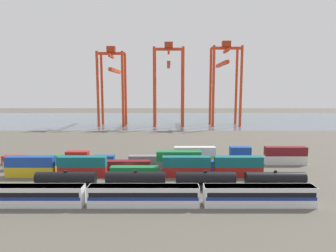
% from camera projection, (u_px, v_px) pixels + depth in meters
% --- Properties ---
extents(ground_plane, '(420.00, 420.00, 0.00)m').
position_uv_depth(ground_plane, '(143.00, 144.00, 116.19)').
color(ground_plane, '#5B564C').
extents(harbour_water, '(400.00, 110.00, 0.01)m').
position_uv_depth(harbour_water, '(154.00, 119.00, 206.81)').
color(harbour_water, slate).
rests_on(harbour_water, ground_plane).
extents(passenger_train, '(65.03, 3.14, 3.90)m').
position_uv_depth(passenger_train, '(145.00, 195.00, 54.89)').
color(passenger_train, silver).
rests_on(passenger_train, ground_plane).
extents(freight_tank_row, '(59.77, 2.70, 4.16)m').
position_uv_depth(freight_tank_row, '(172.00, 180.00, 64.13)').
color(freight_tank_row, '#232326').
rests_on(freight_tank_row, ground_plane).
extents(shipping_container_1, '(12.10, 2.44, 2.60)m').
position_uv_depth(shipping_container_1, '(32.00, 171.00, 73.22)').
color(shipping_container_1, gold).
rests_on(shipping_container_1, ground_plane).
extents(shipping_container_2, '(12.10, 2.44, 2.60)m').
position_uv_depth(shipping_container_2, '(31.00, 161.00, 72.88)').
color(shipping_container_2, '#1C4299').
rests_on(shipping_container_2, shipping_container_1).
extents(shipping_container_3, '(12.10, 2.44, 2.60)m').
position_uv_depth(shipping_container_3, '(84.00, 171.00, 73.17)').
color(shipping_container_3, '#AD211C').
rests_on(shipping_container_3, ground_plane).
extents(shipping_container_4, '(12.10, 2.44, 2.60)m').
position_uv_depth(shipping_container_4, '(83.00, 161.00, 72.84)').
color(shipping_container_4, '#146066').
rests_on(shipping_container_4, shipping_container_3).
extents(shipping_container_5, '(12.10, 2.44, 2.60)m').
position_uv_depth(shipping_container_5, '(136.00, 171.00, 73.12)').
color(shipping_container_5, '#197538').
rests_on(shipping_container_5, ground_plane).
extents(shipping_container_6, '(12.10, 2.44, 2.60)m').
position_uv_depth(shipping_container_6, '(187.00, 171.00, 73.07)').
color(shipping_container_6, '#AD211C').
rests_on(shipping_container_6, ground_plane).
extents(shipping_container_7, '(12.10, 2.44, 2.60)m').
position_uv_depth(shipping_container_7, '(187.00, 162.00, 72.74)').
color(shipping_container_7, '#146066').
rests_on(shipping_container_7, shipping_container_6).
extents(shipping_container_8, '(12.10, 2.44, 2.60)m').
position_uv_depth(shipping_container_8, '(239.00, 172.00, 73.02)').
color(shipping_container_8, '#AD211C').
rests_on(shipping_container_8, ground_plane).
extents(shipping_container_9, '(12.10, 2.44, 2.60)m').
position_uv_depth(shipping_container_9, '(240.00, 162.00, 72.69)').
color(shipping_container_9, '#146066').
rests_on(shipping_container_9, shipping_container_8).
extents(shipping_container_10, '(12.10, 2.44, 2.60)m').
position_uv_depth(shipping_container_10, '(29.00, 165.00, 79.18)').
color(shipping_container_10, silver).
rests_on(shipping_container_10, ground_plane).
extents(shipping_container_11, '(6.04, 2.44, 2.60)m').
position_uv_depth(shipping_container_11, '(79.00, 165.00, 79.13)').
color(shipping_container_11, '#146066').
rests_on(shipping_container_11, ground_plane).
extents(shipping_container_12, '(6.04, 2.44, 2.60)m').
position_uv_depth(shipping_container_12, '(79.00, 156.00, 78.79)').
color(shipping_container_12, '#AD211C').
rests_on(shipping_container_12, shipping_container_11).
extents(shipping_container_13, '(12.10, 2.44, 2.60)m').
position_uv_depth(shipping_container_13, '(129.00, 165.00, 79.08)').
color(shipping_container_13, maroon).
rests_on(shipping_container_13, ground_plane).
extents(shipping_container_14, '(12.10, 2.44, 2.60)m').
position_uv_depth(shipping_container_14, '(180.00, 165.00, 79.03)').
color(shipping_container_14, slate).
rests_on(shipping_container_14, ground_plane).
extents(shipping_container_15, '(12.10, 2.44, 2.60)m').
position_uv_depth(shipping_container_15, '(180.00, 156.00, 78.69)').
color(shipping_container_15, '#197538').
rests_on(shipping_container_15, shipping_container_14).
extents(shipping_container_16, '(12.10, 2.44, 2.60)m').
position_uv_depth(shipping_container_16, '(230.00, 165.00, 78.97)').
color(shipping_container_16, '#1C4299').
rests_on(shipping_container_16, ground_plane).
extents(shipping_container_17, '(6.04, 2.44, 2.60)m').
position_uv_depth(shipping_container_17, '(15.00, 160.00, 85.15)').
color(shipping_container_17, '#AD211C').
rests_on(shipping_container_17, ground_plane).
extents(shipping_container_18, '(6.04, 2.44, 2.60)m').
position_uv_depth(shipping_container_18, '(60.00, 160.00, 85.10)').
color(shipping_container_18, '#197538').
rests_on(shipping_container_18, ground_plane).
extents(shipping_container_19, '(6.04, 2.44, 2.60)m').
position_uv_depth(shipping_container_19, '(105.00, 160.00, 85.05)').
color(shipping_container_19, '#1C4299').
rests_on(shipping_container_19, ground_plane).
extents(shipping_container_20, '(12.10, 2.44, 2.60)m').
position_uv_depth(shipping_container_20, '(150.00, 160.00, 85.00)').
color(shipping_container_20, slate).
rests_on(shipping_container_20, ground_plane).
extents(shipping_container_21, '(12.10, 2.44, 2.60)m').
position_uv_depth(shipping_container_21, '(196.00, 160.00, 84.95)').
color(shipping_container_21, gold).
rests_on(shipping_container_21, ground_plane).
extents(shipping_container_22, '(12.10, 2.44, 2.60)m').
position_uv_depth(shipping_container_22, '(196.00, 151.00, 84.61)').
color(shipping_container_22, silver).
rests_on(shipping_container_22, shipping_container_21).
extents(shipping_container_23, '(6.04, 2.44, 2.60)m').
position_uv_depth(shipping_container_23, '(241.00, 160.00, 84.90)').
color(shipping_container_23, silver).
rests_on(shipping_container_23, ground_plane).
extents(shipping_container_24, '(6.04, 2.44, 2.60)m').
position_uv_depth(shipping_container_24, '(241.00, 151.00, 84.56)').
color(shipping_container_24, '#1C4299').
rests_on(shipping_container_24, shipping_container_23).
extents(shipping_container_25, '(12.10, 2.44, 2.60)m').
position_uv_depth(shipping_container_25, '(286.00, 160.00, 84.85)').
color(shipping_container_25, silver).
rests_on(shipping_container_25, ground_plane).
extents(shipping_container_26, '(12.10, 2.44, 2.60)m').
position_uv_depth(shipping_container_26, '(287.00, 151.00, 84.51)').
color(shipping_container_26, maroon).
rests_on(shipping_container_26, shipping_container_25).
extents(gantry_crane_west, '(16.01, 33.45, 46.47)m').
position_uv_depth(gantry_crane_west, '(114.00, 79.00, 172.91)').
color(gantry_crane_west, red).
rests_on(gantry_crane_west, ground_plane).
extents(gantry_crane_central, '(18.20, 35.60, 48.92)m').
position_uv_depth(gantry_crane_central, '(170.00, 75.00, 172.80)').
color(gantry_crane_central, red).
rests_on(gantry_crane_central, ground_plane).
extents(gantry_crane_east, '(17.49, 36.62, 49.49)m').
position_uv_depth(gantry_crane_east, '(226.00, 75.00, 172.67)').
color(gantry_crane_east, red).
rests_on(gantry_crane_east, ground_plane).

